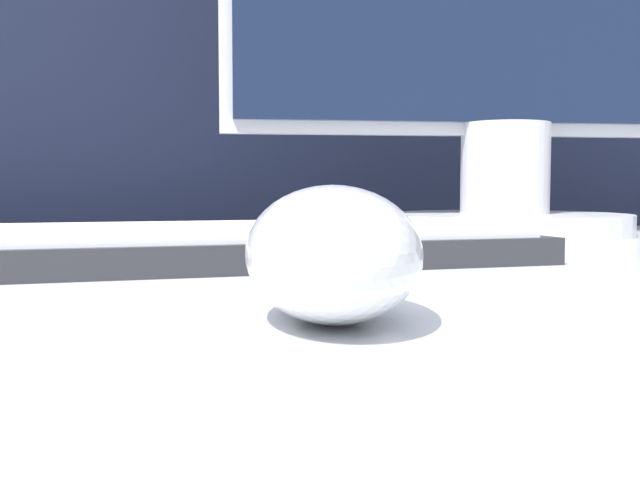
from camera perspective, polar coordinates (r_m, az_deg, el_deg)
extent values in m
cube|color=black|center=(0.96, -4.36, 1.21)|extent=(5.00, 0.03, 1.46)
ellipsoid|color=silver|center=(0.25, 0.96, -1.00)|extent=(0.07, 0.10, 0.05)
cube|color=#28282D|center=(0.44, -9.20, -0.93)|extent=(0.42, 0.18, 0.02)
cube|color=white|center=(0.43, -9.22, 0.64)|extent=(0.40, 0.16, 0.01)
cylinder|color=silver|center=(0.75, 13.84, 1.20)|extent=(0.24, 0.24, 0.02)
cylinder|color=silver|center=(0.75, 13.91, 5.30)|extent=(0.08, 0.08, 0.09)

